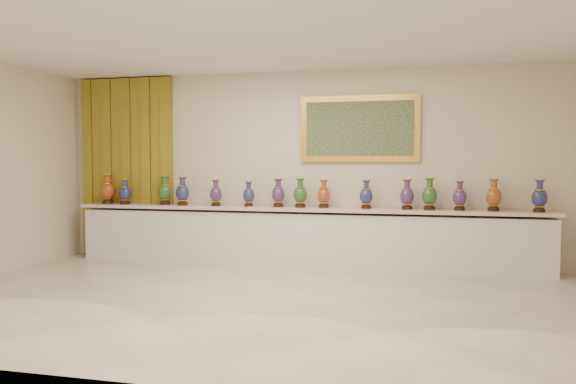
# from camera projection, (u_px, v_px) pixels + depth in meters

# --- Properties ---
(ground) EXTENTS (8.00, 8.00, 0.00)m
(ground) POSITION_uv_depth(u_px,v_px,m) (260.00, 301.00, 6.39)
(ground) COLOR beige
(ground) RESTS_ON ground
(room) EXTENTS (8.00, 8.00, 8.00)m
(room) POSITION_uv_depth(u_px,v_px,m) (162.00, 162.00, 9.25)
(room) COLOR beige
(room) RESTS_ON ground
(counter) EXTENTS (7.28, 0.48, 0.90)m
(counter) POSITION_uv_depth(u_px,v_px,m) (302.00, 238.00, 8.57)
(counter) COLOR white
(counter) RESTS_ON ground
(vase_0) EXTENTS (0.25, 0.25, 0.50)m
(vase_0) POSITION_uv_depth(u_px,v_px,m) (108.00, 190.00, 9.30)
(vase_0) COLOR black
(vase_0) RESTS_ON counter
(vase_1) EXTENTS (0.22, 0.22, 0.41)m
(vase_1) POSITION_uv_depth(u_px,v_px,m) (125.00, 193.00, 9.18)
(vase_1) COLOR black
(vase_1) RESTS_ON counter
(vase_2) EXTENTS (0.27, 0.27, 0.47)m
(vase_2) POSITION_uv_depth(u_px,v_px,m) (165.00, 192.00, 9.09)
(vase_2) COLOR black
(vase_2) RESTS_ON counter
(vase_3) EXTENTS (0.28, 0.28, 0.46)m
(vase_3) POSITION_uv_depth(u_px,v_px,m) (183.00, 192.00, 8.94)
(vase_3) COLOR black
(vase_3) RESTS_ON counter
(vase_4) EXTENTS (0.24, 0.24, 0.42)m
(vase_4) POSITION_uv_depth(u_px,v_px,m) (216.00, 194.00, 8.83)
(vase_4) COLOR black
(vase_4) RESTS_ON counter
(vase_5) EXTENTS (0.20, 0.20, 0.39)m
(vase_5) POSITION_uv_depth(u_px,v_px,m) (249.00, 195.00, 8.69)
(vase_5) COLOR black
(vase_5) RESTS_ON counter
(vase_6) EXTENTS (0.26, 0.26, 0.44)m
(vase_6) POSITION_uv_depth(u_px,v_px,m) (278.00, 194.00, 8.64)
(vase_6) COLOR black
(vase_6) RESTS_ON counter
(vase_7) EXTENTS (0.25, 0.25, 0.45)m
(vase_7) POSITION_uv_depth(u_px,v_px,m) (300.00, 194.00, 8.51)
(vase_7) COLOR black
(vase_7) RESTS_ON counter
(vase_8) EXTENTS (0.22, 0.22, 0.43)m
(vase_8) POSITION_uv_depth(u_px,v_px,m) (324.00, 195.00, 8.47)
(vase_8) COLOR black
(vase_8) RESTS_ON counter
(vase_9) EXTENTS (0.25, 0.25, 0.43)m
(vase_9) POSITION_uv_depth(u_px,v_px,m) (366.00, 196.00, 8.30)
(vase_9) COLOR black
(vase_9) RESTS_ON counter
(vase_10) EXTENTS (0.21, 0.21, 0.44)m
(vase_10) POSITION_uv_depth(u_px,v_px,m) (407.00, 196.00, 8.16)
(vase_10) COLOR black
(vase_10) RESTS_ON counter
(vase_11) EXTENTS (0.27, 0.27, 0.47)m
(vase_11) POSITION_uv_depth(u_px,v_px,m) (430.00, 195.00, 8.07)
(vase_11) COLOR black
(vase_11) RESTS_ON counter
(vase_12) EXTENTS (0.24, 0.24, 0.42)m
(vase_12) POSITION_uv_depth(u_px,v_px,m) (460.00, 197.00, 8.01)
(vase_12) COLOR black
(vase_12) RESTS_ON counter
(vase_13) EXTENTS (0.27, 0.27, 0.46)m
(vase_13) POSITION_uv_depth(u_px,v_px,m) (494.00, 196.00, 7.90)
(vase_13) COLOR black
(vase_13) RESTS_ON counter
(vase_14) EXTENTS (0.25, 0.25, 0.45)m
(vase_14) POSITION_uv_depth(u_px,v_px,m) (539.00, 197.00, 7.70)
(vase_14) COLOR black
(vase_14) RESTS_ON counter
(label_card) EXTENTS (0.10, 0.06, 0.00)m
(label_card) POSITION_uv_depth(u_px,v_px,m) (251.00, 207.00, 8.59)
(label_card) COLOR white
(label_card) RESTS_ON counter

